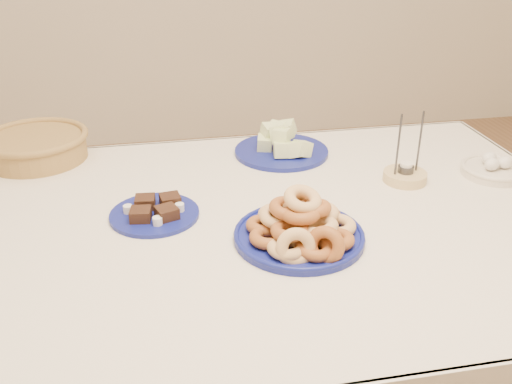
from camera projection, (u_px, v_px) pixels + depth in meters
dining_table at (252, 257)px, 1.42m from camera, size 1.71×1.11×0.75m
donut_platter at (300, 227)px, 1.27m from camera, size 0.35×0.35×0.13m
melon_plate at (282, 146)px, 1.72m from camera, size 0.36×0.36×0.10m
brownie_plate at (155, 212)px, 1.38m from camera, size 0.24×0.24×0.04m
wicker_basket at (36, 145)px, 1.68m from camera, size 0.41×0.41×0.08m
candle_holder at (405, 175)px, 1.56m from camera, size 0.14×0.14×0.20m
egg_bowl at (494, 169)px, 1.59m from camera, size 0.23×0.23×0.06m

